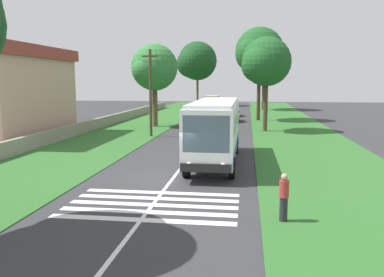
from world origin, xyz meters
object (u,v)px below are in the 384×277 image
Objects in this scene: roadside_tree_right_0 at (265,63)px; roadside_tree_right_2 at (258,53)px; utility_pole at (150,92)px; trailing_minibus_0 at (212,102)px; trailing_car_1 at (232,116)px; roadside_tree_left_2 at (196,62)px; trailing_car_2 at (233,111)px; coach_bus at (215,127)px; roadside_tree_right_1 at (263,62)px; roadside_building at (5,93)px; pedestrian at (284,197)px; roadside_tree_left_0 at (154,69)px; trailing_car_0 at (199,120)px.

roadside_tree_right_2 is (11.24, 0.41, 1.73)m from roadside_tree_right_0.
trailing_minibus_0 is at bearing -4.82° from utility_pole.
trailing_car_1 is 0.34× the size of roadside_tree_left_2.
trailing_car_2 is 0.47× the size of roadside_tree_right_0.
coach_bus is 13.02m from utility_pole.
roadside_tree_left_2 is 16.23m from roadside_tree_right_1.
roadside_tree_right_0 is at bearing -164.68° from trailing_minibus_0.
trailing_car_2 is 31.75m from roadside_building.
trailing_car_1 is at bearing 168.34° from roadside_tree_right_1.
roadside_tree_right_1 is at bearing -3.96° from roadside_tree_right_2.
trailing_car_1 is 11.75m from roadside_tree_right_0.
roadside_tree_right_1 is at bearing -1.23° from pedestrian.
roadside_tree_left_2 is (14.01, 4.39, 7.07)m from trailing_minibus_0.
roadside_tree_right_2 is at bearing -60.91° from trailing_car_1.
roadside_tree_left_0 is (-14.78, 7.95, 5.54)m from trailing_car_2.
trailing_car_1 is at bearing -178.89° from trailing_car_2.
roadside_tree_left_0 reaches higher than utility_pole.
roadside_building is (-3.05, 11.81, -0.04)m from utility_pole.
trailing_car_0 is at bearing -172.39° from roadside_tree_left_2.
trailing_minibus_0 is at bearing -22.52° from roadside_building.
coach_bus is 25.80m from trailing_car_1.
roadside_tree_right_1 is at bearing -24.11° from roadside_tree_left_0.
roadside_tree_right_1 is 45.24m from roadside_building.
trailing_car_0 is 13.60m from trailing_car_2.
trailing_minibus_0 is at bearing 1.24° from trailing_car_0.
roadside_tree_left_2 is 68.55m from pedestrian.
pedestrian is (-57.03, 1.23, -7.13)m from roadside_tree_right_1.
coach_bus reaches higher than trailing_car_1.
trailing_car_0 is at bearing -50.05° from roadside_building.
trailing_minibus_0 is at bearing 7.57° from pedestrian.
roadside_tree_right_1 is 1.03× the size of roadside_tree_right_2.
trailing_car_0 is at bearing -71.41° from roadside_tree_left_0.
roadside_tree_right_0 is at bearing -168.49° from trailing_car_2.
pedestrian is at bearing 178.77° from roadside_tree_right_1.
roadside_building is (-34.98, 14.51, 2.39)m from trailing_minibus_0.
trailing_car_1 is 11.91m from roadside_tree_left_0.
trailing_car_0 is at bearing 163.49° from roadside_tree_right_1.
roadside_building is at bearing 157.48° from trailing_minibus_0.
trailing_car_0 is 1.00× the size of trailing_car_1.
roadside_tree_right_1 reaches higher than coach_bus.
roadside_tree_right_1 is (21.15, -4.37, 7.37)m from trailing_car_1.
utility_pole is (-35.82, 10.98, -4.07)m from roadside_tree_right_1.
trailing_car_0 is at bearing 57.34° from roadside_tree_right_0.
roadside_tree_left_2 is (23.23, 8.15, 7.95)m from trailing_car_2.
roadside_tree_right_2 reaches higher than roadside_tree_left_0.
trailing_car_0 is 0.49× the size of roadside_tree_left_0.
roadside_building reaches higher than trailing_car_1.
roadside_tree_right_2 reaches higher than roadside_tree_right_0.
roadside_tree_left_2 reaches higher than trailing_car_1.
utility_pole is (-7.94, -1.50, -2.23)m from roadside_tree_left_0.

